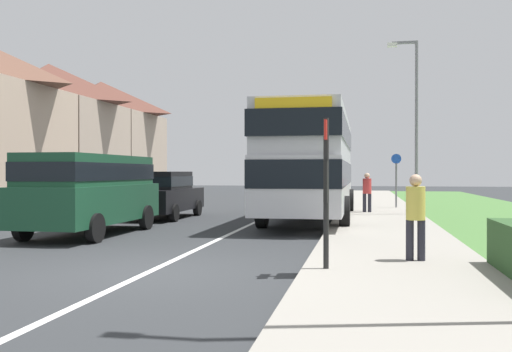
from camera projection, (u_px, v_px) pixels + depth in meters
ground_plane at (149, 272)px, 9.67m from camera, size 120.00×120.00×0.00m
lane_marking_centre at (245, 227)px, 17.54m from camera, size 0.14×60.00×0.01m
pavement_near_side at (386, 235)px, 14.79m from camera, size 3.20×68.00×0.12m
double_decker_bus at (312, 160)px, 20.09m from camera, size 2.80×11.29×3.70m
parked_van_dark_green at (90, 187)px, 15.38m from camera, size 2.11×5.25×2.16m
parked_car_black at (164, 193)px, 20.84m from camera, size 1.87×4.52×1.72m
pedestrian_at_stop at (416, 213)px, 10.17m from camera, size 0.34×0.34×1.67m
pedestrian_walking_away at (367, 190)px, 22.42m from camera, size 0.34×0.34×1.67m
bus_stop_sign at (326, 182)px, 9.33m from camera, size 0.09×0.52×2.60m
cycle_route_sign at (396, 178)px, 25.40m from camera, size 0.44×0.08×2.52m
street_lamp_mid at (413, 115)px, 21.36m from camera, size 1.14×0.20×6.65m
house_terrace_far_side at (14, 128)px, 29.55m from camera, size 7.31×26.46×7.98m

